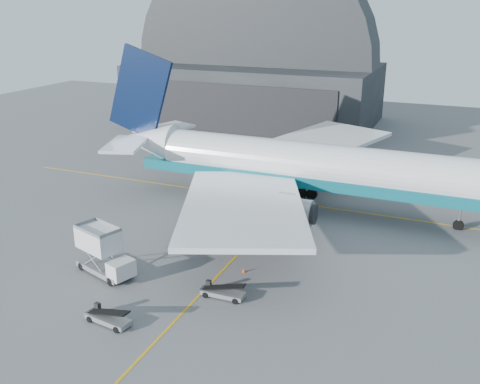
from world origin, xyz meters
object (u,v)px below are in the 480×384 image
at_px(airliner, 300,165).
at_px(catering_truck, 103,252).
at_px(belt_loader_a, 108,318).
at_px(pushback_tug, 236,222).
at_px(belt_loader_b, 222,292).

bearing_deg(airliner, catering_truck, -116.33).
bearing_deg(belt_loader_a, pushback_tug, 92.67).
bearing_deg(airliner, belt_loader_a, -102.02).
bearing_deg(catering_truck, pushback_tug, 82.15).
height_order(catering_truck, belt_loader_b, catering_truck).
bearing_deg(belt_loader_b, belt_loader_a, -134.67).
relative_size(catering_truck, pushback_tug, 1.60).
xyz_separation_m(belt_loader_a, belt_loader_b, (6.83, 7.23, -0.01)).
height_order(airliner, pushback_tug, airliner).
bearing_deg(catering_truck, belt_loader_b, 19.99).
distance_m(catering_truck, belt_loader_a, 8.88).
bearing_deg(pushback_tug, catering_truck, -130.02).
relative_size(belt_loader_a, belt_loader_b, 1.04).
distance_m(pushback_tug, belt_loader_b, 15.26).
distance_m(airliner, pushback_tug, 11.44).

